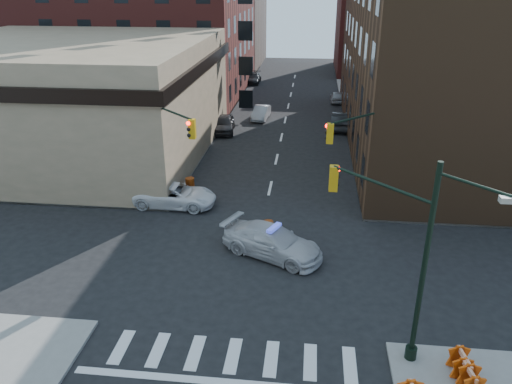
% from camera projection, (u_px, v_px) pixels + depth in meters
% --- Properties ---
extents(ground, '(140.00, 140.00, 0.00)m').
position_uv_depth(ground, '(253.00, 264.00, 25.62)').
color(ground, black).
rests_on(ground, ground).
extents(sidewalk_nw, '(34.00, 54.50, 0.15)m').
position_uv_depth(sidewalk_nw, '(90.00, 103.00, 57.80)').
color(sidewalk_nw, gray).
rests_on(sidewalk_nw, ground).
extents(sidewalk_ne, '(34.00, 54.50, 0.15)m').
position_uv_depth(sidewalk_ne, '(504.00, 114.00, 53.07)').
color(sidewalk_ne, gray).
rests_on(sidewalk_ne, ground).
extents(bank_building, '(22.00, 22.00, 9.00)m').
position_uv_depth(bank_building, '(70.00, 97.00, 40.61)').
color(bank_building, '#9F8568').
rests_on(bank_building, ground).
extents(commercial_row_ne, '(14.00, 34.00, 14.00)m').
position_uv_depth(commercial_row_ne, '(437.00, 61.00, 41.99)').
color(commercial_row_ne, '#4A301D').
rests_on(commercial_row_ne, ground).
extents(filler_nw, '(20.00, 18.00, 16.00)m').
position_uv_depth(filler_nw, '(200.00, 13.00, 80.57)').
color(filler_nw, brown).
rests_on(filler_nw, ground).
extents(filler_ne, '(16.00, 16.00, 12.00)m').
position_uv_depth(filler_ne, '(391.00, 31.00, 74.64)').
color(filler_ne, maroon).
rests_on(filler_ne, ground).
extents(signal_pole_se, '(5.40, 5.27, 8.00)m').
position_uv_depth(signal_pole_se, '(400.00, 245.00, 18.12)').
color(signal_pole_se, black).
rests_on(signal_pole_se, sidewalk_se).
extents(signal_pole_nw, '(3.58, 3.67, 8.00)m').
position_uv_depth(signal_pole_nw, '(165.00, 147.00, 29.35)').
color(signal_pole_nw, black).
rests_on(signal_pole_nw, sidewalk_nw).
extents(signal_pole_ne, '(3.67, 3.58, 8.00)m').
position_uv_depth(signal_pole_ne, '(367.00, 154.00, 28.16)').
color(signal_pole_ne, black).
rests_on(signal_pole_ne, sidewalk_ne).
extents(tree_ne_near, '(3.00, 3.00, 4.85)m').
position_uv_depth(tree_ne_near, '(364.00, 92.00, 47.15)').
color(tree_ne_near, black).
rests_on(tree_ne_near, sidewalk_ne).
extents(tree_ne_far, '(3.00, 3.00, 4.85)m').
position_uv_depth(tree_ne_far, '(358.00, 76.00, 54.44)').
color(tree_ne_far, black).
rests_on(tree_ne_far, sidewalk_ne).
extents(police_car, '(5.92, 4.37, 1.59)m').
position_uv_depth(police_car, '(272.00, 242.00, 26.11)').
color(police_car, '#BBBBC0').
rests_on(police_car, ground).
extents(pickup, '(5.30, 2.57, 1.45)m').
position_uv_depth(pickup, '(175.00, 195.00, 31.83)').
color(pickup, white).
rests_on(pickup, ground).
extents(parked_car_wnear, '(2.34, 4.82, 1.59)m').
position_uv_depth(parked_car_wnear, '(224.00, 124.00, 46.91)').
color(parked_car_wnear, black).
rests_on(parked_car_wnear, ground).
extents(parked_car_wfar, '(1.75, 4.16, 1.34)m').
position_uv_depth(parked_car_wfar, '(261.00, 113.00, 51.18)').
color(parked_car_wfar, '#9C9EA5').
rests_on(parked_car_wfar, ground).
extents(parked_car_wdeep, '(1.91, 4.64, 1.34)m').
position_uv_depth(parked_car_wdeep, '(253.00, 78.00, 68.46)').
color(parked_car_wdeep, black).
rests_on(parked_car_wdeep, ground).
extents(parked_car_enear, '(2.33, 5.06, 1.61)m').
position_uv_depth(parked_car_enear, '(341.00, 121.00, 47.93)').
color(parked_car_enear, black).
rests_on(parked_car_enear, ground).
extents(parked_car_efar, '(1.53, 3.78, 1.29)m').
position_uv_depth(parked_car_efar, '(337.00, 97.00, 57.99)').
color(parked_car_efar, '#999CA1').
rests_on(parked_car_efar, ground).
extents(pedestrian_a, '(0.69, 0.56, 1.63)m').
position_uv_depth(pedestrian_a, '(146.00, 191.00, 31.92)').
color(pedestrian_a, black).
rests_on(pedestrian_a, sidewalk_nw).
extents(pedestrian_b, '(1.11, 0.94, 2.02)m').
position_uv_depth(pedestrian_b, '(138.00, 183.00, 32.64)').
color(pedestrian_b, black).
rests_on(pedestrian_b, sidewalk_nw).
extents(pedestrian_c, '(0.99, 0.78, 1.57)m').
position_uv_depth(pedestrian_c, '(69.00, 186.00, 32.71)').
color(pedestrian_c, black).
rests_on(pedestrian_c, sidewalk_nw).
extents(barrel_road, '(0.60, 0.60, 1.00)m').
position_uv_depth(barrel_road, '(268.00, 229.00, 28.04)').
color(barrel_road, red).
rests_on(barrel_road, ground).
extents(barrel_bank, '(0.66, 0.66, 1.08)m').
position_uv_depth(barrel_bank, '(190.00, 185.00, 33.79)').
color(barrel_bank, red).
rests_on(barrel_bank, ground).
extents(barricade_se_a, '(0.82, 1.29, 0.90)m').
position_uv_depth(barricade_se_a, '(467.00, 378.00, 17.54)').
color(barricade_se_a, '#E93A0A').
rests_on(barricade_se_a, sidewalk_se).
extents(barricade_se_b, '(0.79, 1.31, 0.93)m').
position_uv_depth(barricade_se_b, '(463.00, 366.00, 18.06)').
color(barricade_se_b, '#DF620A').
rests_on(barricade_se_b, sidewalk_se).
extents(barricade_nw_a, '(1.28, 0.73, 0.92)m').
position_uv_depth(barricade_nw_a, '(164.00, 191.00, 32.73)').
color(barricade_nw_a, '#C04D09').
rests_on(barricade_nw_a, sidewalk_nw).
extents(barricade_nw_b, '(1.08, 0.55, 0.81)m').
position_uv_depth(barricade_nw_b, '(109.00, 198.00, 31.89)').
color(barricade_nw_b, red).
rests_on(barricade_nw_b, sidewalk_nw).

